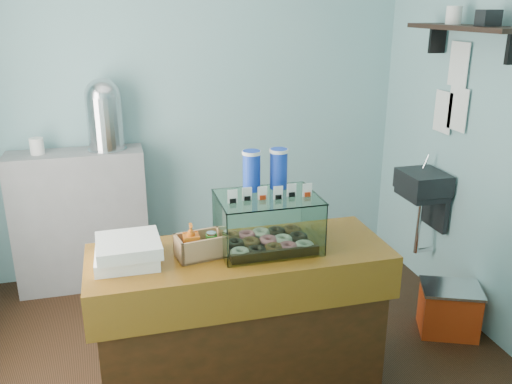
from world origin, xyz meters
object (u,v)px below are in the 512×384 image
object	(u,v)px
display_case	(267,217)
red_cooler	(449,309)
counter	(241,323)
coffee_urn	(104,113)

from	to	relation	value
display_case	red_cooler	xyz separation A→B (m)	(1.35, 0.18, -0.89)
counter	display_case	size ratio (longest dim) A/B	3.02
counter	red_cooler	bearing A→B (deg)	8.49
coffee_urn	red_cooler	size ratio (longest dim) A/B	1.13
counter	coffee_urn	distance (m)	1.94
display_case	coffee_urn	bearing A→B (deg)	117.88
red_cooler	display_case	bearing A→B (deg)	-149.18
display_case	red_cooler	world-z (taller)	display_case
coffee_urn	red_cooler	distance (m)	2.83
counter	red_cooler	size ratio (longest dim) A/B	3.38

